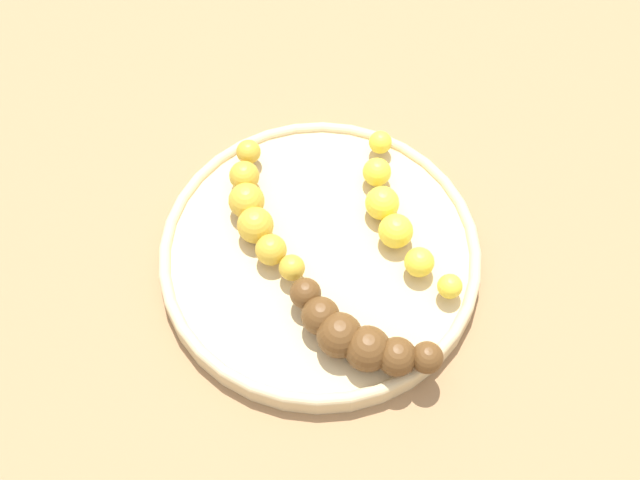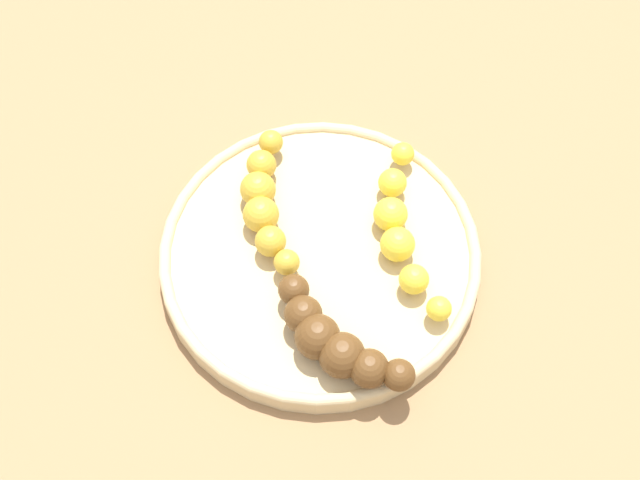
# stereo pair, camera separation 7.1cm
# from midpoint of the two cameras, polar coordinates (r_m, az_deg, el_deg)

# --- Properties ---
(ground_plane) EXTENTS (2.40, 2.40, 0.00)m
(ground_plane) POSITION_cam_midpoint_polar(r_m,az_deg,el_deg) (0.74, 2.73, -1.70)
(ground_plane) COLOR #936D47
(fruit_bowl) EXTENTS (0.27, 0.27, 0.02)m
(fruit_bowl) POSITION_cam_midpoint_polar(r_m,az_deg,el_deg) (0.73, 2.77, -1.25)
(fruit_bowl) COLOR #D1B784
(fruit_bowl) RESTS_ON ground_plane
(banana_spotted) EXTENTS (0.14, 0.05, 0.03)m
(banana_spotted) POSITION_cam_midpoint_polar(r_m,az_deg,el_deg) (0.73, -0.85, 2.29)
(banana_spotted) COLOR gold
(banana_spotted) RESTS_ON fruit_bowl
(banana_overripe) EXTENTS (0.09, 0.11, 0.04)m
(banana_overripe) POSITION_cam_midpoint_polar(r_m,az_deg,el_deg) (0.67, 4.00, -6.88)
(banana_overripe) COLOR #593819
(banana_overripe) RESTS_ON fruit_bowl
(banana_yellow) EXTENTS (0.17, 0.06, 0.03)m
(banana_yellow) POSITION_cam_midpoint_polar(r_m,az_deg,el_deg) (0.73, 8.08, 0.43)
(banana_yellow) COLOR yellow
(banana_yellow) RESTS_ON fruit_bowl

